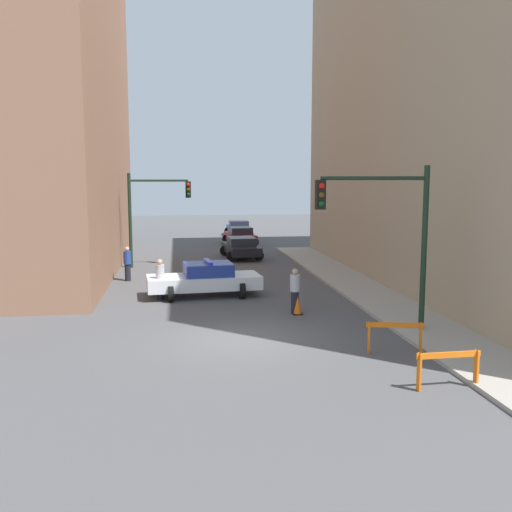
{
  "coord_description": "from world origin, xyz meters",
  "views": [
    {
      "loc": [
        -1.85,
        -16.93,
        4.91
      ],
      "look_at": [
        1.38,
        6.31,
        1.71
      ],
      "focal_mm": 40.0,
      "sensor_mm": 36.0,
      "label": 1
    }
  ],
  "objects_px": {
    "barrier_front": "(448,364)",
    "traffic_cone": "(298,306)",
    "traffic_light_near": "(390,223)",
    "barrier_mid": "(395,332)",
    "pedestrian_corner": "(127,263)",
    "parked_car_mid": "(240,235)",
    "parked_car_near": "(241,247)",
    "pedestrian_sidewalk": "(295,290)",
    "police_car": "(205,279)",
    "parked_car_far": "(239,228)",
    "pedestrian_crossing": "(160,279)",
    "traffic_light_far": "(150,206)"
  },
  "relations": [
    {
      "from": "pedestrian_sidewalk",
      "to": "parked_car_mid",
      "type": "bearing_deg",
      "value": 41.49
    },
    {
      "from": "parked_car_mid",
      "to": "pedestrian_corner",
      "type": "distance_m",
      "value": 16.11
    },
    {
      "from": "police_car",
      "to": "pedestrian_crossing",
      "type": "bearing_deg",
      "value": 98.96
    },
    {
      "from": "police_car",
      "to": "parked_car_mid",
      "type": "xyz_separation_m",
      "value": [
        3.55,
        18.58,
        -0.05
      ]
    },
    {
      "from": "police_car",
      "to": "parked_car_near",
      "type": "bearing_deg",
      "value": -18.88
    },
    {
      "from": "police_car",
      "to": "barrier_front",
      "type": "relative_size",
      "value": 3.02
    },
    {
      "from": "parked_car_mid",
      "to": "pedestrian_crossing",
      "type": "bearing_deg",
      "value": -109.9
    },
    {
      "from": "traffic_light_near",
      "to": "pedestrian_sidewalk",
      "type": "xyz_separation_m",
      "value": [
        -2.35,
        3.05,
        -2.67
      ]
    },
    {
      "from": "pedestrian_crossing",
      "to": "barrier_mid",
      "type": "height_order",
      "value": "pedestrian_crossing"
    },
    {
      "from": "barrier_front",
      "to": "traffic_light_near",
      "type": "bearing_deg",
      "value": 85.87
    },
    {
      "from": "traffic_light_near",
      "to": "traffic_cone",
      "type": "xyz_separation_m",
      "value": [
        -2.29,
        2.87,
        -3.21
      ]
    },
    {
      "from": "parked_car_near",
      "to": "pedestrian_crossing",
      "type": "distance_m",
      "value": 12.62
    },
    {
      "from": "parked_car_near",
      "to": "pedestrian_crossing",
      "type": "relative_size",
      "value": 2.66
    },
    {
      "from": "traffic_light_far",
      "to": "parked_car_mid",
      "type": "height_order",
      "value": "traffic_light_far"
    },
    {
      "from": "traffic_light_near",
      "to": "barrier_front",
      "type": "bearing_deg",
      "value": -94.13
    },
    {
      "from": "traffic_light_far",
      "to": "parked_car_mid",
      "type": "xyz_separation_m",
      "value": [
        6.12,
        10.28,
        -2.72
      ]
    },
    {
      "from": "barrier_mid",
      "to": "police_car",
      "type": "bearing_deg",
      "value": 119.3
    },
    {
      "from": "police_car",
      "to": "parked_car_near",
      "type": "relative_size",
      "value": 1.1
    },
    {
      "from": "barrier_front",
      "to": "barrier_mid",
      "type": "bearing_deg",
      "value": 94.27
    },
    {
      "from": "pedestrian_crossing",
      "to": "traffic_cone",
      "type": "xyz_separation_m",
      "value": [
        5.01,
        -3.28,
        -0.54
      ]
    },
    {
      "from": "traffic_light_far",
      "to": "pedestrian_sidewalk",
      "type": "distance_m",
      "value": 13.39
    },
    {
      "from": "traffic_light_near",
      "to": "barrier_mid",
      "type": "relative_size",
      "value": 3.3
    },
    {
      "from": "pedestrian_corner",
      "to": "barrier_front",
      "type": "bearing_deg",
      "value": 162.36
    },
    {
      "from": "barrier_front",
      "to": "traffic_cone",
      "type": "height_order",
      "value": "barrier_front"
    },
    {
      "from": "parked_car_near",
      "to": "parked_car_far",
      "type": "distance_m",
      "value": 14.01
    },
    {
      "from": "traffic_light_far",
      "to": "pedestrian_crossing",
      "type": "relative_size",
      "value": 3.13
    },
    {
      "from": "pedestrian_crossing",
      "to": "pedestrian_corner",
      "type": "bearing_deg",
      "value": -85.64
    },
    {
      "from": "police_car",
      "to": "traffic_light_far",
      "type": "bearing_deg",
      "value": 12.31
    },
    {
      "from": "barrier_front",
      "to": "parked_car_far",
      "type": "bearing_deg",
      "value": 91.48
    },
    {
      "from": "traffic_light_far",
      "to": "pedestrian_sidewalk",
      "type": "relative_size",
      "value": 3.13
    },
    {
      "from": "parked_car_far",
      "to": "pedestrian_corner",
      "type": "height_order",
      "value": "pedestrian_corner"
    },
    {
      "from": "pedestrian_crossing",
      "to": "parked_car_mid",
      "type": "bearing_deg",
      "value": -121.68
    },
    {
      "from": "parked_car_mid",
      "to": "traffic_cone",
      "type": "height_order",
      "value": "parked_car_mid"
    },
    {
      "from": "traffic_light_near",
      "to": "parked_car_far",
      "type": "relative_size",
      "value": 1.2
    },
    {
      "from": "parked_car_far",
      "to": "traffic_cone",
      "type": "height_order",
      "value": "parked_car_far"
    },
    {
      "from": "pedestrian_corner",
      "to": "traffic_cone",
      "type": "distance_m",
      "value": 10.32
    },
    {
      "from": "barrier_front",
      "to": "barrier_mid",
      "type": "xyz_separation_m",
      "value": [
        -0.21,
        2.79,
        0.0
      ]
    },
    {
      "from": "traffic_light_near",
      "to": "parked_car_mid",
      "type": "relative_size",
      "value": 1.18
    },
    {
      "from": "parked_car_mid",
      "to": "barrier_mid",
      "type": "xyz_separation_m",
      "value": [
        1.35,
        -27.3,
        -0.06
      ]
    },
    {
      "from": "barrier_front",
      "to": "pedestrian_crossing",
      "type": "bearing_deg",
      "value": 122.13
    },
    {
      "from": "pedestrian_crossing",
      "to": "pedestrian_sidewalk",
      "type": "distance_m",
      "value": 5.84
    },
    {
      "from": "pedestrian_corner",
      "to": "pedestrian_sidewalk",
      "type": "xyz_separation_m",
      "value": [
        6.63,
        -7.66,
        0.0
      ]
    },
    {
      "from": "traffic_light_near",
      "to": "parked_car_far",
      "type": "height_order",
      "value": "traffic_light_near"
    },
    {
      "from": "parked_car_near",
      "to": "pedestrian_sidewalk",
      "type": "distance_m",
      "value": 14.84
    },
    {
      "from": "traffic_light_near",
      "to": "barrier_front",
      "type": "height_order",
      "value": "traffic_light_near"
    },
    {
      "from": "parked_car_far",
      "to": "barrier_mid",
      "type": "height_order",
      "value": "parked_car_far"
    },
    {
      "from": "parked_car_near",
      "to": "traffic_cone",
      "type": "relative_size",
      "value": 6.73
    },
    {
      "from": "barrier_mid",
      "to": "pedestrian_sidewalk",
      "type": "bearing_deg",
      "value": 109.11
    },
    {
      "from": "pedestrian_corner",
      "to": "barrier_mid",
      "type": "distance_m",
      "value": 15.35
    },
    {
      "from": "traffic_light_near",
      "to": "traffic_cone",
      "type": "height_order",
      "value": "traffic_light_near"
    }
  ]
}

